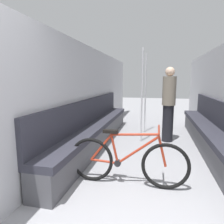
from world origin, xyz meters
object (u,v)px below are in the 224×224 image
at_px(bicycle, 127,161).
at_px(passenger_standing, 169,104).
at_px(bench_seat_row_left, 96,130).
at_px(grab_pole_near, 145,94).
at_px(bench_seat_row_right, 212,136).
at_px(grab_pole_far, 142,97).

distance_m(bicycle, passenger_standing, 2.33).
relative_size(bench_seat_row_left, passenger_standing, 2.68).
relative_size(bench_seat_row_left, grab_pole_near, 2.16).
bearing_deg(bench_seat_row_left, bench_seat_row_right, 0.00).
height_order(bench_seat_row_right, grab_pole_far, grab_pole_far).
bearing_deg(grab_pole_near, grab_pole_far, -91.43).
xyz_separation_m(bench_seat_row_left, bench_seat_row_right, (2.36, 0.00, 0.00)).
relative_size(bench_seat_row_right, passenger_standing, 2.68).
height_order(bench_seat_row_left, bicycle, bench_seat_row_left).
distance_m(bench_seat_row_left, bench_seat_row_right, 2.36).
height_order(bench_seat_row_left, grab_pole_far, grab_pole_far).
bearing_deg(passenger_standing, grab_pole_far, 97.93).
bearing_deg(grab_pole_near, passenger_standing, -52.47).
bearing_deg(bench_seat_row_left, grab_pole_near, 54.59).
relative_size(grab_pole_far, passenger_standing, 1.24).
xyz_separation_m(bench_seat_row_left, bicycle, (0.93, -1.56, 0.00)).
height_order(grab_pole_near, grab_pole_far, same).
bearing_deg(bench_seat_row_right, bicycle, -132.51).
bearing_deg(grab_pole_near, bench_seat_row_left, -125.41).
bearing_deg(bench_seat_row_right, passenger_standing, 142.78).
bearing_deg(bicycle, grab_pole_far, 92.44).
relative_size(bench_seat_row_right, grab_pole_far, 2.16).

